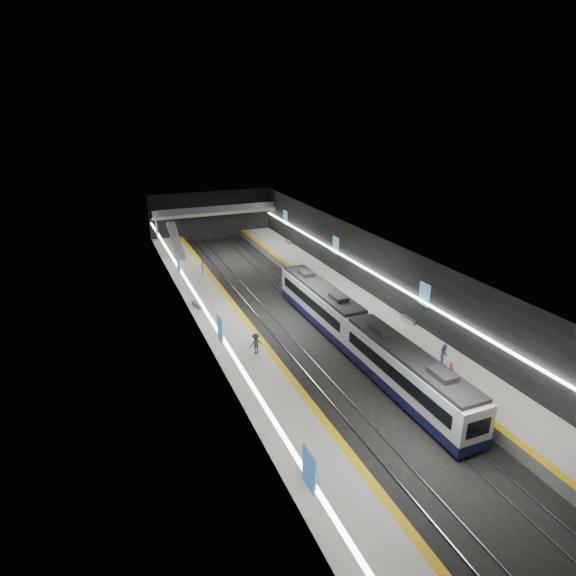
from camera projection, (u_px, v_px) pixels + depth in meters
name	position (u px, v px, depth m)	size (l,w,h in m)	color
ground	(295.00, 321.00, 50.44)	(70.00, 70.00, 0.00)	black
ceiling	(295.00, 248.00, 47.55)	(20.00, 70.00, 0.04)	beige
wall_left	(198.00, 300.00, 45.44)	(0.04, 70.00, 8.00)	black
wall_right	(379.00, 273.00, 52.55)	(0.04, 70.00, 8.00)	black
wall_back	(211.00, 216.00, 79.16)	(20.00, 0.04, 8.00)	black
platform_left	(225.00, 329.00, 47.59)	(5.00, 70.00, 1.00)	slate
tile_surface_left	(225.00, 324.00, 47.41)	(5.00, 70.00, 0.02)	#A8A8A3
tactile_strip_left	(246.00, 321.00, 48.19)	(0.60, 70.00, 0.02)	#EFB40C
platform_right	(357.00, 306.00, 52.92)	(5.00, 70.00, 1.00)	slate
tile_surface_right	(357.00, 302.00, 52.74)	(5.00, 70.00, 0.02)	#A8A8A3
tactile_strip_right	(340.00, 305.00, 51.95)	(0.60, 70.00, 0.02)	#EFB40C
rails	(295.00, 321.00, 50.42)	(6.52, 70.00, 0.12)	gray
train	(358.00, 332.00, 43.18)	(2.69, 30.04, 3.60)	#10123C
ad_posters	(291.00, 278.00, 49.67)	(19.94, 53.50, 2.20)	#4284C6
cove_light_left	(200.00, 302.00, 45.58)	(0.25, 68.60, 0.12)	white
cove_light_right	(377.00, 275.00, 52.55)	(0.25, 68.60, 0.12)	white
mezzanine_bridge	(214.00, 212.00, 77.00)	(20.00, 3.00, 1.50)	gray
escalator	(176.00, 240.00, 69.14)	(1.20, 8.00, 0.60)	#99999E
bench_left_near	(309.00, 474.00, 28.03)	(0.51, 1.83, 0.45)	#99999E
bench_left_far	(198.00, 305.00, 51.35)	(0.52, 1.87, 0.46)	#99999E
bench_right_near	(408.00, 320.00, 47.78)	(0.53, 1.89, 0.46)	#99999E
bench_right_far	(289.00, 242.00, 74.53)	(0.48, 1.73, 0.42)	#99999E
passenger_right_a	(451.00, 371.00, 37.73)	(0.56, 0.37, 1.54)	#BD465A
passenger_right_b	(444.00, 354.00, 39.96)	(0.87, 0.68, 1.79)	#5281B2
passenger_left_a	(202.00, 268.00, 61.08)	(0.97, 0.40, 1.65)	beige
passenger_left_b	(256.00, 343.00, 41.64)	(1.22, 0.70, 1.90)	#404248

